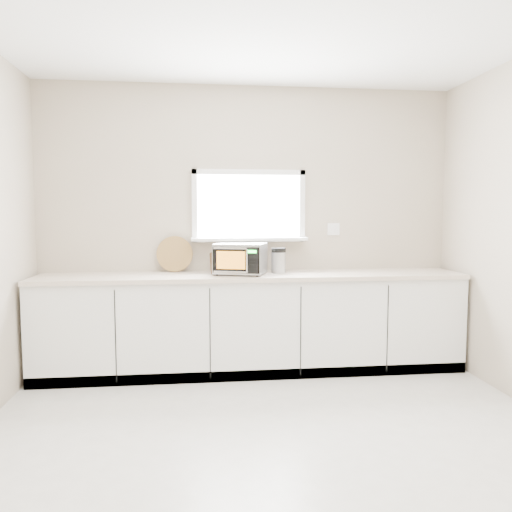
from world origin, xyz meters
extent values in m
plane|color=beige|center=(0.00, 0.00, 0.00)|extent=(4.00, 4.00, 0.00)
cube|color=#BBAC94|center=(0.00, 2.00, 1.35)|extent=(4.00, 0.02, 2.70)
cube|color=white|center=(0.00, 1.99, 1.55)|extent=(1.00, 0.02, 0.60)
cube|color=white|center=(0.00, 1.92, 1.23)|extent=(1.12, 0.16, 0.03)
cube|color=white|center=(0.00, 1.97, 1.88)|extent=(1.10, 0.04, 0.05)
cube|color=white|center=(0.00, 1.97, 1.23)|extent=(1.10, 0.04, 0.05)
cube|color=white|center=(-0.53, 1.97, 1.55)|extent=(0.05, 0.04, 0.70)
cube|color=white|center=(0.53, 1.97, 1.55)|extent=(0.05, 0.04, 0.70)
cube|color=white|center=(0.85, 1.99, 1.32)|extent=(0.12, 0.01, 0.12)
cube|color=white|center=(0.00, 1.70, 0.44)|extent=(3.92, 0.60, 0.88)
cube|color=beige|center=(0.00, 1.69, 0.90)|extent=(3.92, 0.64, 0.04)
cylinder|color=black|center=(-0.33, 1.61, 0.93)|extent=(0.02, 0.02, 0.01)
cylinder|color=black|center=(-0.24, 1.86, 0.93)|extent=(0.02, 0.02, 0.01)
cylinder|color=black|center=(0.02, 1.49, 0.93)|extent=(0.02, 0.02, 0.01)
cylinder|color=black|center=(0.11, 1.74, 0.93)|extent=(0.02, 0.02, 0.01)
cube|color=#ADAFB4|center=(-0.11, 1.67, 1.07)|extent=(0.53, 0.46, 0.26)
cube|color=black|center=(-0.17, 1.51, 1.07)|extent=(0.41, 0.15, 0.23)
cube|color=orange|center=(-0.21, 1.52, 1.07)|extent=(0.25, 0.09, 0.16)
cylinder|color=silver|center=(-0.07, 1.45, 1.07)|extent=(0.02, 0.02, 0.21)
cube|color=black|center=(-0.02, 1.46, 1.07)|extent=(0.10, 0.04, 0.23)
cube|color=#19FF33|center=(-0.03, 1.45, 1.15)|extent=(0.07, 0.03, 0.02)
cube|color=silver|center=(-0.11, 1.67, 1.20)|extent=(0.53, 0.46, 0.01)
cube|color=#462D19|center=(-0.33, 1.67, 1.03)|extent=(0.13, 0.20, 0.22)
cube|color=black|center=(-0.34, 1.62, 1.12)|extent=(0.02, 0.04, 0.08)
cube|color=black|center=(-0.31, 1.63, 1.13)|extent=(0.02, 0.04, 0.08)
cube|color=black|center=(-0.29, 1.63, 1.11)|extent=(0.02, 0.04, 0.08)
cube|color=black|center=(-0.33, 1.62, 1.15)|extent=(0.02, 0.04, 0.08)
cube|color=black|center=(-0.30, 1.63, 1.15)|extent=(0.02, 0.04, 0.08)
cylinder|color=olive|center=(-0.72, 1.94, 1.09)|extent=(0.34, 0.08, 0.34)
cylinder|color=#ADAFB4|center=(0.25, 1.73, 1.02)|extent=(0.16, 0.16, 0.19)
cylinder|color=black|center=(0.25, 1.73, 1.14)|extent=(0.15, 0.15, 0.05)
camera|label=1|loc=(-0.50, -2.86, 1.48)|focal=35.00mm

